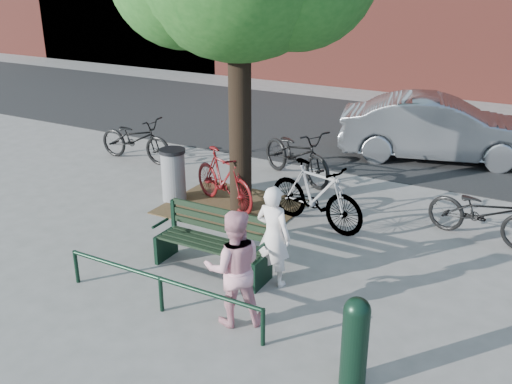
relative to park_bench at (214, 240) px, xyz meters
The scene contains 15 objects.
ground 0.49m from the park_bench, 90.00° to the right, with size 90.00×90.00×0.00m, color gray.
dirt_pit 2.39m from the park_bench, 115.24° to the left, with size 2.40×2.00×0.02m, color brown.
road 8.43m from the park_bench, 90.00° to the left, with size 40.00×7.00×0.01m, color black.
park_bench is the anchor object (origin of this frame).
guard_railing 1.28m from the park_bench, 90.00° to the right, with size 3.06×0.06×0.51m.
person_left 0.97m from the park_bench, ahead, with size 0.53×0.35×1.47m, color silver.
person_right 1.42m from the park_bench, 46.81° to the right, with size 0.74×0.58×1.52m, color pink.
bollard 3.01m from the park_bench, 27.87° to the right, with size 0.29×0.29×1.07m.
litter_bin 2.88m from the park_bench, 138.60° to the left, with size 0.50×0.50×1.02m.
bicycle_a 5.59m from the park_bench, 141.87° to the left, with size 0.69×1.97×1.03m, color black.
bicycle_b 2.42m from the park_bench, 118.82° to the left, with size 0.51×1.81×1.09m, color #520B0D.
bicycle_c 4.15m from the park_bench, 98.42° to the left, with size 0.75×2.14×1.13m, color black.
bicycle_d 2.24m from the park_bench, 72.30° to the left, with size 0.54×1.92×1.15m, color gray.
bicycle_e 4.42m from the park_bench, 41.85° to the left, with size 0.64×1.83×0.96m, color black.
parked_car 7.12m from the park_bench, 76.39° to the left, with size 1.56×4.47×1.47m, color gray.
Camera 1 is at (4.17, -6.17, 4.19)m, focal length 40.00 mm.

